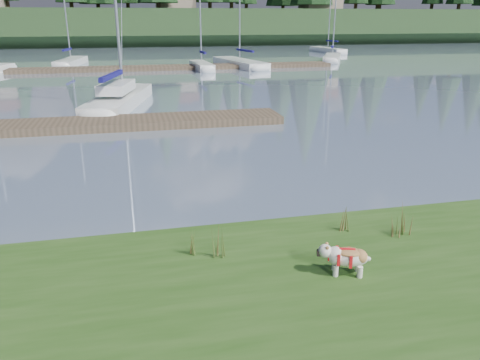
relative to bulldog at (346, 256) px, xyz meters
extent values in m
plane|color=#7F90A7|center=(-1.17, 33.69, -0.64)|extent=(200.00, 200.00, 0.00)
cube|color=#1D3118|center=(-1.17, 76.69, 1.86)|extent=(200.00, 20.00, 5.00)
cylinder|color=silver|center=(-0.17, -0.03, -0.20)|extent=(0.08, 0.08, 0.18)
cylinder|color=silver|center=(-0.12, 0.13, -0.20)|extent=(0.08, 0.08, 0.18)
cylinder|color=silver|center=(0.16, -0.15, -0.20)|extent=(0.08, 0.08, 0.18)
cylinder|color=silver|center=(0.22, 0.02, -0.20)|extent=(0.08, 0.08, 0.18)
ellipsoid|color=silver|center=(0.03, -0.01, -0.02)|extent=(0.65, 0.46, 0.27)
ellipsoid|color=#A7723E|center=(0.03, -0.01, 0.07)|extent=(0.47, 0.39, 0.10)
ellipsoid|color=silver|center=(-0.30, 0.10, 0.07)|extent=(0.26, 0.27, 0.20)
cube|color=black|center=(-0.39, 0.13, 0.04)|extent=(0.09, 0.12, 0.08)
cube|color=silver|center=(-3.54, 17.32, -0.42)|extent=(3.34, 7.64, 0.70)
ellipsoid|color=silver|center=(-2.70, 20.95, -0.42)|extent=(2.04, 2.35, 0.70)
cube|color=#110F56|center=(-3.79, 16.25, 0.91)|extent=(0.96, 3.35, 0.20)
cube|color=silver|center=(-3.64, 16.91, 0.31)|extent=(1.77, 2.91, 0.45)
cube|color=#4C3D2C|center=(-5.17, 12.69, -0.49)|extent=(16.00, 2.00, 0.30)
cube|color=#4C3D2C|center=(0.83, 33.69, -0.49)|extent=(26.00, 2.20, 0.30)
ellipsoid|color=silver|center=(-12.58, 35.98, -0.42)|extent=(1.82, 2.03, 0.70)
cube|color=silver|center=(-8.04, 39.21, -0.42)|extent=(2.40, 6.75, 0.70)
ellipsoid|color=silver|center=(-7.58, 42.48, -0.42)|extent=(1.68, 1.98, 0.70)
cube|color=#110F56|center=(-8.16, 38.32, 0.76)|extent=(0.56, 2.63, 0.20)
cube|color=silver|center=(2.72, 33.03, -0.42)|extent=(1.39, 5.25, 0.70)
ellipsoid|color=silver|center=(2.62, 35.63, -0.42)|extent=(1.19, 1.46, 0.70)
cylinder|color=silver|center=(2.72, 33.03, 4.26)|extent=(0.12, 0.12, 8.20)
cube|color=#110F56|center=(2.75, 32.32, 0.76)|extent=(0.28, 2.08, 0.20)
cube|color=silver|center=(6.32, 34.83, -0.42)|extent=(3.34, 8.46, 0.70)
ellipsoid|color=silver|center=(5.57, 38.89, -0.42)|extent=(2.18, 2.54, 0.70)
cube|color=#110F56|center=(6.53, 33.72, 0.76)|extent=(0.79, 3.26, 0.20)
cube|color=silver|center=(16.33, 38.05, -0.42)|extent=(4.07, 6.30, 0.70)
ellipsoid|color=silver|center=(17.72, 40.89, -0.42)|extent=(2.00, 2.15, 0.70)
cube|color=#110F56|center=(15.95, 37.28, 0.76)|extent=(1.29, 2.34, 0.20)
cube|color=silver|center=(20.41, 48.81, -0.42)|extent=(2.26, 6.58, 0.70)
ellipsoid|color=silver|center=(20.00, 52.01, -0.42)|extent=(1.62, 1.92, 0.70)
cylinder|color=silver|center=(20.41, 48.81, 4.97)|extent=(0.12, 0.12, 9.61)
cube|color=#110F56|center=(20.52, 47.94, 0.76)|extent=(0.52, 2.57, 0.20)
cone|color=#475B23|center=(-1.82, 0.96, -0.01)|extent=(0.03, 0.03, 0.55)
cone|color=brown|center=(-1.71, 0.89, -0.07)|extent=(0.03, 0.03, 0.44)
cone|color=#475B23|center=(-1.76, 0.99, 0.01)|extent=(0.03, 0.03, 0.60)
cone|color=brown|center=(-1.68, 0.93, -0.10)|extent=(0.03, 0.03, 0.38)
cone|color=#475B23|center=(-1.80, 0.88, -0.04)|extent=(0.03, 0.03, 0.49)
cone|color=#475B23|center=(0.57, 1.43, -0.02)|extent=(0.03, 0.03, 0.53)
cone|color=brown|center=(0.68, 1.36, -0.08)|extent=(0.03, 0.03, 0.43)
cone|color=#475B23|center=(0.63, 1.46, 0.00)|extent=(0.03, 0.03, 0.58)
cone|color=brown|center=(0.71, 1.40, -0.10)|extent=(0.03, 0.03, 0.37)
cone|color=#475B23|center=(0.59, 1.35, -0.05)|extent=(0.03, 0.03, 0.48)
cone|color=#475B23|center=(1.55, 1.04, 0.04)|extent=(0.03, 0.03, 0.67)
cone|color=brown|center=(1.66, 0.97, -0.02)|extent=(0.03, 0.03, 0.53)
cone|color=#475B23|center=(1.61, 1.07, 0.08)|extent=(0.03, 0.03, 0.73)
cone|color=brown|center=(1.69, 1.01, -0.06)|extent=(0.03, 0.03, 0.47)
cone|color=#475B23|center=(1.57, 0.96, 0.01)|extent=(0.03, 0.03, 0.60)
cone|color=#475B23|center=(-2.20, 1.17, -0.07)|extent=(0.03, 0.03, 0.44)
cone|color=brown|center=(-2.09, 1.10, -0.11)|extent=(0.03, 0.03, 0.35)
cone|color=#475B23|center=(-2.14, 1.20, -0.05)|extent=(0.03, 0.03, 0.48)
cone|color=brown|center=(-2.06, 1.14, -0.14)|extent=(0.03, 0.03, 0.31)
cone|color=#475B23|center=(-2.18, 1.09, -0.09)|extent=(0.03, 0.03, 0.40)
cone|color=#475B23|center=(1.34, 1.02, -0.12)|extent=(0.03, 0.03, 0.34)
cone|color=brown|center=(1.45, 0.95, -0.15)|extent=(0.03, 0.03, 0.27)
cone|color=#475B23|center=(1.40, 1.05, -0.10)|extent=(0.03, 0.03, 0.37)
cone|color=brown|center=(1.48, 0.99, -0.17)|extent=(0.03, 0.03, 0.24)
cone|color=#475B23|center=(1.36, 0.94, -0.14)|extent=(0.03, 0.03, 0.30)
cube|color=#33281C|center=(-1.17, 2.09, -0.57)|extent=(60.00, 0.50, 0.14)
cylinder|color=#382619|center=(-11.17, 75.69, 5.26)|extent=(0.60, 0.60, 1.80)
cylinder|color=#382619|center=(1.83, 69.69, 5.26)|extent=(0.60, 0.60, 1.80)
cylinder|color=#382619|center=(13.83, 73.69, 5.26)|extent=(0.60, 0.60, 1.80)
cylinder|color=#382619|center=(26.83, 71.69, 5.26)|extent=(0.60, 0.60, 1.80)
cylinder|color=#382619|center=(40.83, 74.69, 5.26)|extent=(0.60, 0.60, 1.80)
cylinder|color=#382619|center=(53.83, 70.69, 5.26)|extent=(0.60, 0.60, 1.80)
cube|color=gray|center=(4.83, 74.69, 5.76)|extent=(6.00, 5.00, 2.80)
cube|color=gray|center=(28.83, 72.69, 5.76)|extent=(6.00, 5.00, 2.80)
camera|label=1|loc=(-2.93, -5.69, 3.36)|focal=35.00mm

